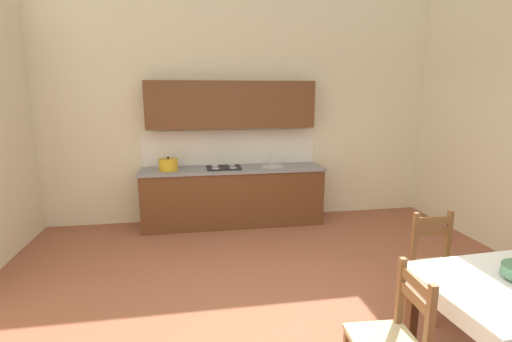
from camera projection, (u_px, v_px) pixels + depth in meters
The scene contains 5 objects.
ground_plane at pixel (289, 331), 3.31m from camera, with size 6.73×6.68×0.10m, color #99563D.
wall_back at pixel (242, 94), 5.88m from camera, with size 6.73×0.12×4.00m, color beige.
kitchen_cabinetry at pixel (232, 170), 5.77m from camera, with size 2.78×0.63×2.20m.
dining_chair_tv_side at pixel (391, 341), 2.43m from camera, with size 0.44×0.44×0.93m.
dining_chair_kitchen_side at pixel (438, 266), 3.47m from camera, with size 0.42×0.42×0.93m.
Camera 1 is at (-0.79, -2.86, 2.02)m, focal length 26.21 mm.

